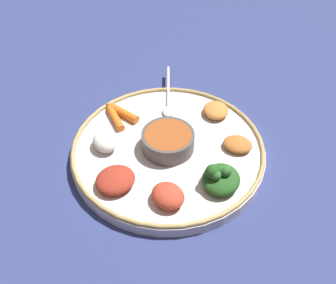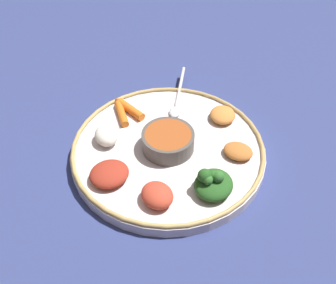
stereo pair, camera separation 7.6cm
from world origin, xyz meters
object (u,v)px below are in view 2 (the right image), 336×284
(center_bowl, at_px, (168,140))
(greens_pile, at_px, (213,183))
(carrot_near_spoon, at_px, (129,108))
(carrot_outer, at_px, (121,112))
(spoon, at_px, (178,99))

(center_bowl, relative_size, greens_pile, 1.29)
(carrot_near_spoon, height_order, carrot_outer, same)
(center_bowl, xyz_separation_m, spoon, (0.04, -0.14, -0.02))
(center_bowl, bearing_deg, carrot_near_spoon, -29.26)
(center_bowl, bearing_deg, greens_pile, 149.86)
(carrot_near_spoon, relative_size, carrot_outer, 1.16)
(greens_pile, xyz_separation_m, carrot_near_spoon, (0.23, -0.13, -0.01))
(center_bowl, distance_m, carrot_outer, 0.14)
(greens_pile, bearing_deg, center_bowl, -30.14)
(greens_pile, height_order, carrot_outer, greens_pile)
(greens_pile, height_order, carrot_near_spoon, greens_pile)
(carrot_near_spoon, bearing_deg, spoon, -137.09)
(greens_pile, relative_size, carrot_outer, 1.04)
(spoon, bearing_deg, greens_pile, 126.16)
(center_bowl, xyz_separation_m, carrot_near_spoon, (0.12, -0.07, -0.01))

